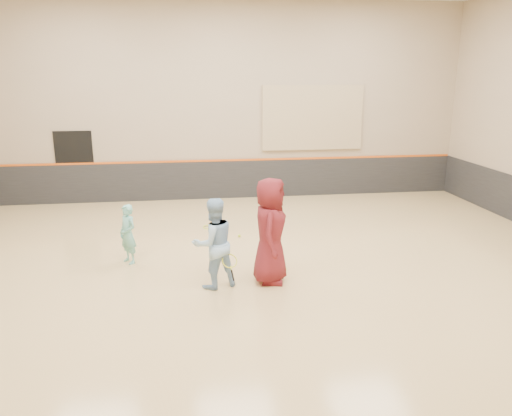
{
  "coord_description": "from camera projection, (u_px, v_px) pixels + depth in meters",
  "views": [
    {
      "loc": [
        -1.18,
        -9.46,
        3.84
      ],
      "look_at": [
        0.22,
        0.4,
        1.15
      ],
      "focal_mm": 35.0,
      "sensor_mm": 36.0,
      "label": 1
    }
  ],
  "objects": [
    {
      "name": "room",
      "position": [
        248.0,
        230.0,
        9.99
      ],
      "size": [
        15.04,
        12.04,
        6.22
      ],
      "color": "tan",
      "rests_on": "ground"
    },
    {
      "name": "wainscot_back",
      "position": [
        225.0,
        180.0,
        15.75
      ],
      "size": [
        14.9,
        0.04,
        1.2
      ],
      "primitive_type": "cube",
      "color": "#232326",
      "rests_on": "floor"
    },
    {
      "name": "accent_stripe",
      "position": [
        224.0,
        160.0,
        15.58
      ],
      "size": [
        14.9,
        0.03,
        0.06
      ],
      "primitive_type": "cube",
      "color": "#D85914",
      "rests_on": "wall_back"
    },
    {
      "name": "acoustic_panel",
      "position": [
        313.0,
        118.0,
        15.62
      ],
      "size": [
        3.2,
        0.08,
        2.0
      ],
      "primitive_type": "cube",
      "color": "tan",
      "rests_on": "wall_back"
    },
    {
      "name": "doorway",
      "position": [
        75.0,
        168.0,
        15.02
      ],
      "size": [
        1.1,
        0.05,
        2.2
      ],
      "primitive_type": "cube",
      "color": "black",
      "rests_on": "floor"
    },
    {
      "name": "girl",
      "position": [
        128.0,
        234.0,
        10.32
      ],
      "size": [
        0.52,
        0.54,
        1.25
      ],
      "primitive_type": "imported",
      "rotation": [
        0.0,
        0.0,
        -0.88
      ],
      "color": "#72C7BF",
      "rests_on": "floor"
    },
    {
      "name": "instructor",
      "position": [
        214.0,
        243.0,
        9.09
      ],
      "size": [
        1.0,
        0.89,
        1.7
      ],
      "primitive_type": "imported",
      "rotation": [
        0.0,
        0.0,
        3.51
      ],
      "color": "#97C1E9",
      "rests_on": "floor"
    },
    {
      "name": "young_man",
      "position": [
        270.0,
        231.0,
        9.29
      ],
      "size": [
        0.86,
        1.11,
        2.01
      ],
      "primitive_type": "imported",
      "rotation": [
        0.0,
        0.0,
        1.32
      ],
      "color": "maroon",
      "rests_on": "floor"
    },
    {
      "name": "held_racket",
      "position": [
        230.0,
        261.0,
        9.0
      ],
      "size": [
        0.45,
        0.45,
        0.49
      ],
      "primitive_type": null,
      "color": "yellow",
      "rests_on": "instructor"
    },
    {
      "name": "spare_racket",
      "position": [
        208.0,
        226.0,
        12.83
      ],
      "size": [
        0.62,
        0.62,
        0.11
      ],
      "primitive_type": null,
      "color": "#B4D72F",
      "rests_on": "floor"
    },
    {
      "name": "ball_under_racket",
      "position": [
        285.0,
        269.0,
        10.04
      ],
      "size": [
        0.07,
        0.07,
        0.07
      ],
      "primitive_type": "sphere",
      "color": "#C8DE33",
      "rests_on": "floor"
    },
    {
      "name": "ball_in_hand",
      "position": [
        276.0,
        221.0,
        9.04
      ],
      "size": [
        0.07,
        0.07,
        0.07
      ],
      "primitive_type": "sphere",
      "color": "yellow",
      "rests_on": "young_man"
    },
    {
      "name": "ball_beside_spare",
      "position": [
        239.0,
        236.0,
        12.1
      ],
      "size": [
        0.07,
        0.07,
        0.07
      ],
      "primitive_type": "sphere",
      "color": "#D0EF37",
      "rests_on": "floor"
    }
  ]
}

